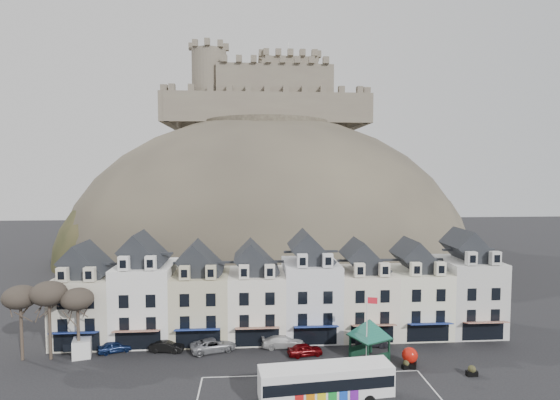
# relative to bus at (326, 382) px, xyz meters

# --- Properties ---
(coach_bay_markings) EXTENTS (22.00, 7.50, 0.01)m
(coach_bay_markings) POSITION_rel_bus_xyz_m (-0.48, 1.67, -1.86)
(coach_bay_markings) COLOR silver
(coach_bay_markings) RESTS_ON ground
(townhouse_terrace) EXTENTS (54.40, 9.35, 11.80)m
(townhouse_terrace) POSITION_rel_bus_xyz_m (-2.34, 16.39, 3.44)
(townhouse_terrace) COLOR beige
(townhouse_terrace) RESTS_ON ground
(castle_hill) EXTENTS (100.00, 76.00, 68.00)m
(castle_hill) POSITION_rel_bus_xyz_m (-1.23, 69.37, -1.75)
(castle_hill) COLOR #3A342D
(castle_hill) RESTS_ON ground
(castle) EXTENTS (50.20, 22.20, 22.00)m
(castle) POSITION_rel_bus_xyz_m (-1.98, 76.35, 38.33)
(castle) COLOR #685C50
(castle) RESTS_ON ground
(tree_left_far) EXTENTS (3.61, 3.61, 8.24)m
(tree_left_far) POSITION_rel_bus_xyz_m (-31.48, 10.92, 5.04)
(tree_left_far) COLOR #3E3027
(tree_left_far) RESTS_ON ground
(tree_left_mid) EXTENTS (3.78, 3.78, 8.64)m
(tree_left_mid) POSITION_rel_bus_xyz_m (-28.48, 10.92, 5.38)
(tree_left_mid) COLOR #3E3027
(tree_left_mid) RESTS_ON ground
(tree_left_near) EXTENTS (3.43, 3.43, 7.84)m
(tree_left_near) POSITION_rel_bus_xyz_m (-25.48, 10.92, 4.69)
(tree_left_near) COLOR #3E3027
(tree_left_near) RESTS_ON ground
(bus) EXTENTS (12.15, 3.96, 3.37)m
(bus) POSITION_rel_bus_xyz_m (0.00, 0.00, 0.00)
(bus) COLOR #262628
(bus) RESTS_ON ground
(bus_shelter) EXTENTS (6.54, 6.54, 4.58)m
(bus_shelter) POSITION_rel_bus_xyz_m (6.23, 8.25, 1.69)
(bus_shelter) COLOR black
(bus_shelter) RESTS_ON ground
(red_buoy) EXTENTS (1.79, 1.79, 2.02)m
(red_buoy) POSITION_rel_bus_xyz_m (10.07, 6.46, -0.83)
(red_buoy) COLOR black
(red_buoy) RESTS_ON ground
(flagpole) EXTENTS (1.07, 0.36, 7.66)m
(flagpole) POSITION_rel_bus_xyz_m (5.60, 6.79, 2.52)
(flagpole) COLOR silver
(flagpole) RESTS_ON ground
(white_van) EXTENTS (2.94, 4.68, 1.98)m
(white_van) POSITION_rel_bus_xyz_m (-25.59, 12.42, -0.87)
(white_van) COLOR white
(white_van) RESTS_ON ground
(planter_west) EXTENTS (1.01, 0.74, 0.91)m
(planter_west) POSITION_rel_bus_xyz_m (9.52, 5.98, -1.42)
(planter_west) COLOR black
(planter_west) RESTS_ON ground
(planter_east) EXTENTS (1.09, 0.76, 1.09)m
(planter_east) POSITION_rel_bus_xyz_m (15.52, 3.92, -1.34)
(planter_east) COLOR black
(planter_east) RESTS_ON ground
(car_navy) EXTENTS (4.01, 2.75, 1.27)m
(car_navy) POSITION_rel_bus_xyz_m (-22.04, 12.34, -1.23)
(car_navy) COLOR #0D1C44
(car_navy) RESTS_ON ground
(car_black) EXTENTS (3.96, 1.83, 1.26)m
(car_black) POSITION_rel_bus_xyz_m (-16.19, 11.99, -1.23)
(car_black) COLOR black
(car_black) RESTS_ON ground
(car_silver) EXTENTS (5.59, 3.85, 1.44)m
(car_silver) POSITION_rel_bus_xyz_m (-10.90, 11.82, -1.14)
(car_silver) COLOR gray
(car_silver) RESTS_ON ground
(car_white) EXTENTS (5.15, 2.31, 1.47)m
(car_white) POSITION_rel_bus_xyz_m (-2.88, 12.42, -1.13)
(car_white) COLOR silver
(car_white) RESTS_ON ground
(car_maroon) EXTENTS (4.14, 2.23, 1.34)m
(car_maroon) POSITION_rel_bus_xyz_m (-0.60, 9.92, -1.19)
(car_maroon) COLOR #540407
(car_maroon) RESTS_ON ground
(car_charcoal) EXTENTS (3.97, 2.01, 1.25)m
(car_charcoal) POSITION_rel_bus_xyz_m (7.52, 11.97, -1.24)
(car_charcoal) COLOR black
(car_charcoal) RESTS_ON ground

